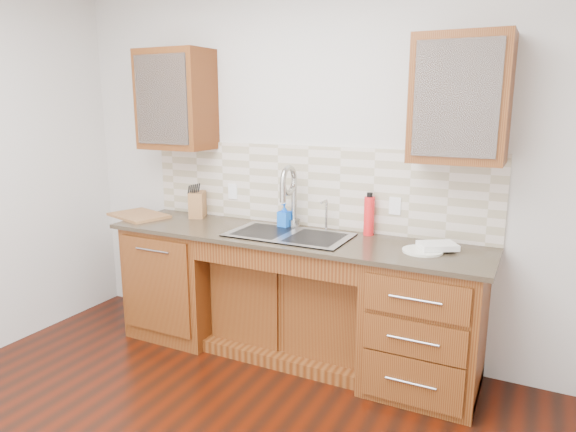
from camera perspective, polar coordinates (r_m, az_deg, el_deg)
The scene contains 23 objects.
wall_back at distance 3.80m, azimuth 2.71°, elevation 5.60°, with size 4.00×0.10×2.70m, color silver.
base_cabinet_left at distance 4.19m, azimuth -11.55°, elevation -6.80°, with size 0.70×0.62×0.88m, color #593014.
base_cabinet_center at distance 3.82m, azimuth 0.88°, elevation -9.93°, with size 1.20×0.44×0.70m, color #593014.
base_cabinet_right at distance 3.43m, azimuth 14.97°, elevation -11.44°, with size 0.70×0.62×0.88m, color #593014.
countertop at distance 3.55m, azimuth 0.18°, elevation -2.36°, with size 2.70×0.65×0.03m, color #84705B.
backsplash at distance 3.76m, azimuth 2.31°, elevation 3.31°, with size 2.70×0.02×0.59m, color beige.
sink at distance 3.56m, azimuth 0.07°, elevation -3.51°, with size 0.84×0.46×0.19m, color #9E9EA5.
faucet at distance 3.72m, azimuth 0.69°, elevation 1.73°, with size 0.04×0.04×0.40m, color #999993.
filter_tap at distance 3.65m, azimuth 4.29°, elevation 0.18°, with size 0.02×0.02×0.24m, color #999993.
upper_cabinet_left at distance 4.13m, azimuth -12.31°, elevation 12.49°, with size 0.55×0.34×0.75m, color #593014.
upper_cabinet_right at distance 3.26m, azimuth 18.64°, elevation 12.19°, with size 0.55×0.34×0.75m, color #593014.
outlet_left at distance 4.07m, azimuth -6.15°, elevation 2.74°, with size 0.08×0.01×0.12m, color white.
outlet_right at distance 3.55m, azimuth 11.81°, elevation 1.11°, with size 0.08×0.01×0.12m, color white.
soap_bottle at distance 3.74m, azimuth -0.40°, elevation 0.05°, with size 0.08×0.08×0.18m, color blue.
water_bottle at distance 3.56m, azimuth 8.99°, elevation -0.01°, with size 0.07×0.07×0.27m, color red.
plate at distance 3.26m, azimuth 14.72°, elevation -3.77°, with size 0.25×0.25×0.01m, color silver.
dish_towel at distance 3.30m, azimuth 16.27°, elevation -3.20°, with size 0.22×0.16×0.04m, color white.
knife_block at distance 4.15m, azimuth -10.02°, elevation 1.28°, with size 0.11×0.18×0.20m, color brown.
cutting_board at distance 4.28m, azimuth -16.24°, elevation 0.07°, with size 0.46×0.32×0.02m, color #A77044.
cup_left_a at distance 4.19m, azimuth -13.40°, elevation 11.66°, with size 0.11×0.11×0.09m, color silver.
cup_left_b at distance 4.05m, azimuth -10.81°, elevation 11.74°, with size 0.09×0.09×0.08m, color silver.
cup_right_a at distance 3.29m, azimuth 16.02°, elevation 11.47°, with size 0.12×0.12×0.10m, color white.
cup_right_b at distance 3.26m, azimuth 19.28°, elevation 11.14°, with size 0.09×0.09×0.09m, color silver.
Camera 1 is at (1.52, -1.65, 1.81)m, focal length 32.00 mm.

